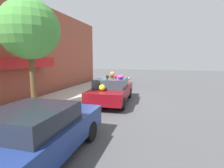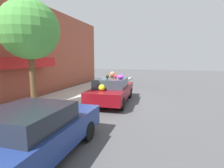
{
  "view_description": "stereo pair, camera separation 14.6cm",
  "coord_description": "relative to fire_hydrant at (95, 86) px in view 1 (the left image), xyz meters",
  "views": [
    {
      "loc": [
        -8.97,
        -2.86,
        2.37
      ],
      "look_at": [
        0.0,
        -0.14,
        1.01
      ],
      "focal_mm": 28.0,
      "sensor_mm": 36.0,
      "label": 1
    },
    {
      "loc": [
        -8.92,
        -3.0,
        2.37
      ],
      "look_at": [
        0.0,
        -0.14,
        1.01
      ],
      "focal_mm": 28.0,
      "sensor_mm": 36.0,
      "label": 2
    }
  ],
  "objects": [
    {
      "name": "ground_plane",
      "position": [
        -2.2,
        -1.79,
        -0.46
      ],
      "size": [
        60.0,
        60.0,
        0.0
      ],
      "primitive_type": "plane",
      "color": "#4C4C4F"
    },
    {
      "name": "sidewalk_curb",
      "position": [
        -2.2,
        0.91,
        -0.4
      ],
      "size": [
        24.0,
        3.2,
        0.12
      ],
      "color": "#B2ADA3",
      "rests_on": "ground"
    },
    {
      "name": "building_facade",
      "position": [
        -2.29,
        3.12,
        2.4
      ],
      "size": [
        18.0,
        1.2,
        5.82
      ],
      "color": "#9E4C38",
      "rests_on": "ground"
    },
    {
      "name": "street_tree",
      "position": [
        -5.2,
        0.61,
        3.05
      ],
      "size": [
        2.4,
        2.4,
        4.62
      ],
      "color": "brown",
      "rests_on": "sidewalk_curb"
    },
    {
      "name": "fire_hydrant",
      "position": [
        0.0,
        0.0,
        0.0
      ],
      "size": [
        0.2,
        0.2,
        0.7
      ],
      "color": "gold",
      "rests_on": "sidewalk_curb"
    },
    {
      "name": "art_car",
      "position": [
        -2.23,
        -1.94,
        0.25
      ],
      "size": [
        4.41,
        2.07,
        1.67
      ],
      "rotation": [
        0.0,
        0.0,
        0.07
      ],
      "color": "maroon",
      "rests_on": "ground"
    },
    {
      "name": "parked_car_plain",
      "position": [
        -8.03,
        -1.87,
        0.21
      ],
      "size": [
        4.02,
        1.9,
        1.3
      ],
      "rotation": [
        0.0,
        0.0,
        0.03
      ],
      "color": "navy",
      "rests_on": "ground"
    }
  ]
}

